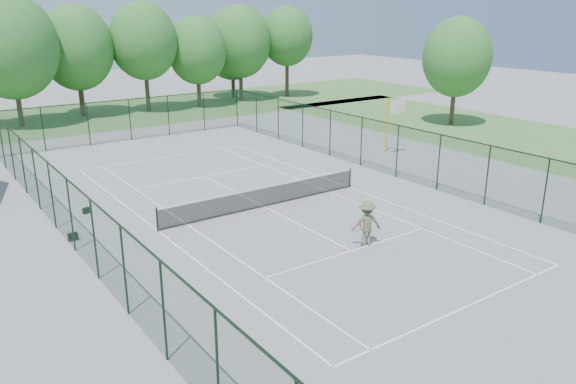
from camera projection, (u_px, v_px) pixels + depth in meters
name	position (u px, v px, depth m)	size (l,w,h in m)	color
ground	(264.00, 207.00, 27.34)	(140.00, 140.00, 0.00)	gray
grass_far	(84.00, 116.00, 50.64)	(80.00, 16.00, 0.01)	#51813B
grass_side	(495.00, 133.00, 43.60)	(14.00, 40.00, 0.01)	#51813B
court_lines	(264.00, 207.00, 27.34)	(11.05, 23.85, 0.01)	white
tennis_net	(264.00, 196.00, 27.16)	(11.08, 0.08, 1.10)	black
fence_enclosure	(264.00, 176.00, 26.86)	(18.05, 36.05, 3.02)	#1C3E27
tree_line_far	(76.00, 48.00, 48.79)	(39.40, 6.40, 9.70)	#483824
basketball_goal	(393.00, 115.00, 36.68)	(1.20, 1.43, 3.65)	yellow
tree_side	(457.00, 57.00, 45.28)	(5.51, 5.51, 8.72)	#483824
sports_bag_a	(73.00, 237.00, 23.35)	(0.40, 0.24, 0.32)	black
sports_bag_b	(87.00, 210.00, 26.47)	(0.35, 0.21, 0.27)	black
tennis_player	(367.00, 223.00, 22.67)	(1.97, 1.14, 1.88)	#616549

